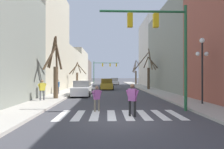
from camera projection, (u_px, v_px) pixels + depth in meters
name	position (u px, v px, depth m)	size (l,w,h in m)	color
ground_plane	(121.00, 120.00, 8.51)	(240.00, 240.00, 0.00)	#424247
sidewalk_left	(3.00, 120.00, 8.33)	(2.48, 90.00, 0.15)	#ADA89E
building_row_left	(60.00, 62.00, 34.54)	(6.00, 68.78, 13.83)	gray
building_row_right	(189.00, 44.00, 22.43)	(6.00, 38.73, 13.48)	#934C3D
crosswalk_stripes	(119.00, 115.00, 9.64)	(6.75, 2.60, 0.01)	white
traffic_signal_near	(162.00, 36.00, 10.73)	(5.40, 0.28, 6.51)	#236038
traffic_signal_far	(103.00, 67.00, 47.15)	(6.84, 0.28, 5.92)	#236038
street_lamp_right_corner	(202.00, 57.00, 12.54)	(0.95, 0.36, 4.73)	black
car_parked_right_near	(107.00, 84.00, 27.24)	(2.07, 4.61, 1.68)	#A38423
car_at_intersection	(114.00, 81.00, 41.68)	(1.96, 4.77, 1.56)	white
car_parked_left_near	(82.00, 89.00, 18.72)	(1.98, 4.55, 1.62)	white
pedestrian_on_left_sidewalk	(42.00, 88.00, 14.27)	(0.61, 0.53, 1.68)	#4C4C51
pedestrian_on_right_sidewalk	(97.00, 96.00, 10.57)	(0.63, 0.36, 1.54)	#7A705B
pedestrian_near_right_corner	(132.00, 97.00, 9.30)	(0.68, 0.47, 1.74)	black
pedestrian_waiting_at_curb	(58.00, 85.00, 19.51)	(0.57, 0.49, 1.56)	#4C4C51
street_tree_left_near	(149.00, 72.00, 25.67)	(3.88, 2.10, 6.01)	#473828
street_tree_right_mid	(77.00, 76.00, 27.49)	(2.65, 1.95, 4.15)	brown
street_tree_left_mid	(136.00, 73.00, 40.75)	(2.78, 2.74, 5.56)	brown
street_tree_right_far	(55.00, 69.00, 15.76)	(1.47, 2.58, 5.57)	brown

